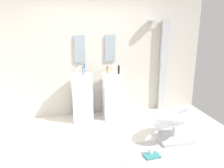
# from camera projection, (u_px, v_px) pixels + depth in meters

# --- Properties ---
(ground_plane) EXTENTS (4.80, 3.60, 0.04)m
(ground_plane) POSITION_uv_depth(u_px,v_px,m) (110.00, 151.00, 3.63)
(ground_plane) COLOR silver
(rear_partition) EXTENTS (4.80, 0.10, 2.60)m
(rear_partition) POSITION_uv_depth(u_px,v_px,m) (95.00, 56.00, 4.84)
(rear_partition) COLOR beige
(rear_partition) RESTS_ON ground_plane
(pedestal_sink_left) EXTENTS (0.43, 0.43, 1.08)m
(pedestal_sink_left) POSITION_uv_depth(u_px,v_px,m) (82.00, 97.00, 4.65)
(pedestal_sink_left) COLOR white
(pedestal_sink_left) RESTS_ON ground_plane
(pedestal_sink_right) EXTENTS (0.43, 0.43, 1.08)m
(pedestal_sink_right) POSITION_uv_depth(u_px,v_px,m) (113.00, 95.00, 4.77)
(pedestal_sink_right) COLOR white
(pedestal_sink_right) RESTS_ON ground_plane
(vanity_mirror_left) EXTENTS (0.22, 0.03, 0.56)m
(vanity_mirror_left) POSITION_uv_depth(u_px,v_px,m) (80.00, 49.00, 4.66)
(vanity_mirror_left) COLOR #8C9EA8
(vanity_mirror_right) EXTENTS (0.22, 0.03, 0.56)m
(vanity_mirror_right) POSITION_uv_depth(u_px,v_px,m) (110.00, 48.00, 4.79)
(vanity_mirror_right) COLOR #8C9EA8
(shower_column) EXTENTS (0.49, 0.24, 2.05)m
(shower_column) POSITION_uv_depth(u_px,v_px,m) (162.00, 64.00, 5.08)
(shower_column) COLOR #B7BABF
(shower_column) RESTS_ON ground_plane
(lounge_chair) EXTENTS (1.06, 1.06, 0.65)m
(lounge_chair) POSITION_uv_depth(u_px,v_px,m) (174.00, 121.00, 3.87)
(lounge_chair) COLOR #B7BABF
(lounge_chair) RESTS_ON ground_plane
(area_rug) EXTENTS (0.94, 0.69, 0.01)m
(area_rug) POSITION_uv_depth(u_px,v_px,m) (150.00, 153.00, 3.52)
(area_rug) COLOR #B2B2B7
(area_rug) RESTS_ON ground_plane
(magazine_teal) EXTENTS (0.26, 0.19, 0.03)m
(magazine_teal) POSITION_uv_depth(u_px,v_px,m) (152.00, 156.00, 3.43)
(magazine_teal) COLOR teal
(magazine_teal) RESTS_ON area_rug
(coffee_mug) EXTENTS (0.08, 0.08, 0.11)m
(coffee_mug) POSITION_uv_depth(u_px,v_px,m) (150.00, 151.00, 3.48)
(coffee_mug) COLOR white
(coffee_mug) RESTS_ON area_rug
(soap_bottle_blue) EXTENTS (0.04, 0.04, 0.19)m
(soap_bottle_blue) POSITION_uv_depth(u_px,v_px,m) (84.00, 69.00, 4.62)
(soap_bottle_blue) COLOR #4C72B7
(soap_bottle_blue) RESTS_ON pedestal_sink_left
(soap_bottle_black) EXTENTS (0.04, 0.04, 0.18)m
(soap_bottle_black) POSITION_uv_depth(u_px,v_px,m) (119.00, 70.00, 4.54)
(soap_bottle_black) COLOR black
(soap_bottle_black) RESTS_ON pedestal_sink_right
(soap_bottle_grey) EXTENTS (0.04, 0.04, 0.17)m
(soap_bottle_grey) POSITION_uv_depth(u_px,v_px,m) (83.00, 72.00, 4.40)
(soap_bottle_grey) COLOR #99999E
(soap_bottle_grey) RESTS_ON pedestal_sink_left
(soap_bottle_white) EXTENTS (0.06, 0.06, 0.13)m
(soap_bottle_white) POSITION_uv_depth(u_px,v_px,m) (119.00, 69.00, 4.70)
(soap_bottle_white) COLOR white
(soap_bottle_white) RESTS_ON pedestal_sink_right
(soap_bottle_clear) EXTENTS (0.05, 0.05, 0.18)m
(soap_bottle_clear) POSITION_uv_depth(u_px,v_px,m) (77.00, 71.00, 4.43)
(soap_bottle_clear) COLOR silver
(soap_bottle_clear) RESTS_ON pedestal_sink_left
(soap_bottle_amber) EXTENTS (0.05, 0.05, 0.13)m
(soap_bottle_amber) POSITION_uv_depth(u_px,v_px,m) (108.00, 70.00, 4.62)
(soap_bottle_amber) COLOR #C68C38
(soap_bottle_amber) RESTS_ON pedestal_sink_right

